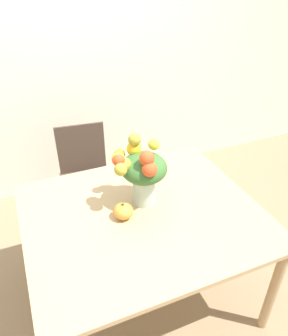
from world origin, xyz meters
TOP-DOWN VIEW (x-y plane):
  - ground_plane at (0.00, 0.00)m, footprint 12.00×12.00m
  - wall_back at (0.00, 1.58)m, footprint 8.00×0.06m
  - dining_table at (0.00, 0.00)m, footprint 1.37×1.16m
  - flower_vase at (0.04, 0.10)m, footprint 0.33×0.31m
  - pumpkin at (-0.12, 0.01)m, footprint 0.12×0.12m
  - dining_chair_near_window at (-0.14, 0.92)m, footprint 0.46×0.46m

SIDE VIEW (x-z plane):
  - ground_plane at x=0.00m, z-range 0.00..0.00m
  - dining_chair_near_window at x=-0.14m, z-range 0.02..0.91m
  - dining_table at x=0.00m, z-range 0.29..1.05m
  - pumpkin at x=-0.12m, z-range 0.75..0.85m
  - flower_vase at x=0.04m, z-range 0.76..1.20m
  - wall_back at x=0.00m, z-range 0.00..2.70m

